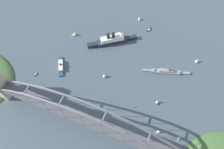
# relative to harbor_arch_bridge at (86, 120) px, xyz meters

# --- Properties ---
(ground_plane) EXTENTS (1400.00, 1400.00, 0.00)m
(ground_plane) POSITION_rel_harbor_arch_bridge_xyz_m (-0.00, 0.00, -27.31)
(ground_plane) COLOR #3D4C56
(harbor_arch_bridge) EXTENTS (312.46, 17.46, 66.39)m
(harbor_arch_bridge) POSITION_rel_harbor_arch_bridge_xyz_m (0.00, 0.00, 0.00)
(harbor_arch_bridge) COLOR #BCB29E
(harbor_arch_bridge) RESTS_ON ground
(ocean_liner) EXTENTS (70.06, 53.53, 21.78)m
(ocean_liner) POSITION_rel_harbor_arch_bridge_xyz_m (-25.15, 141.22, -21.06)
(ocean_liner) COLOR #1E2333
(ocean_liner) RESTS_ON ground
(naval_cruiser) EXTENTS (67.32, 23.67, 16.48)m
(naval_cruiser) POSITION_rel_harbor_arch_bridge_xyz_m (71.38, 118.73, -24.60)
(naval_cruiser) COLOR gray
(naval_cruiser) RESTS_ON ground
(harbor_ferry_steamer) EXTENTS (22.83, 33.22, 7.91)m
(harbor_ferry_steamer) POSITION_rel_harbor_arch_bridge_xyz_m (-78.23, 67.68, -24.91)
(harbor_ferry_steamer) COLOR navy
(harbor_ferry_steamer) RESTS_ON ground
(small_boat_0) EXTENTS (6.47, 5.07, 8.39)m
(small_boat_0) POSITION_rel_harbor_arch_bridge_xyz_m (72.31, 66.17, -23.40)
(small_boat_0) COLOR black
(small_boat_0) RESTS_ON ground
(small_boat_1) EXTENTS (8.78, 8.53, 9.09)m
(small_boat_1) POSITION_rel_harbor_arch_bridge_xyz_m (-89.05, 132.56, -23.11)
(small_boat_1) COLOR gold
(small_boat_1) RESTS_ON ground
(small_boat_2) EXTENTS (2.33, 7.72, 2.06)m
(small_boat_2) POSITION_rel_harbor_arch_bridge_xyz_m (-106.43, 41.62, -26.58)
(small_boat_2) COLOR #234C8C
(small_boat_2) RESTS_ON ground
(small_boat_3) EXTENTS (6.56, 6.24, 7.98)m
(small_boat_3) POSITION_rel_harbor_arch_bridge_xyz_m (85.22, 28.17, -23.57)
(small_boat_3) COLOR silver
(small_boat_3) RESTS_ON ground
(small_boat_4) EXTENTS (4.23, 7.00, 6.57)m
(small_boat_4) POSITION_rel_harbor_arch_bridge_xyz_m (110.75, 29.88, -24.18)
(small_boat_4) COLOR gold
(small_boat_4) RESTS_ON ground
(small_boat_5) EXTENTS (4.63, 11.88, 1.95)m
(small_boat_5) POSITION_rel_harbor_arch_bridge_xyz_m (23.10, 191.42, -26.59)
(small_boat_5) COLOR black
(small_boat_5) RESTS_ON ground
(small_boat_6) EXTENTS (8.59, 5.07, 8.52)m
(small_boat_6) POSITION_rel_harbor_arch_bridge_xyz_m (-10.70, 76.53, -23.32)
(small_boat_6) COLOR brown
(small_boat_6) RESTS_ON ground
(small_boat_7) EXTENTS (4.38, 7.88, 8.11)m
(small_boat_7) POSITION_rel_harbor_arch_bridge_xyz_m (-0.40, 207.42, -23.46)
(small_boat_7) COLOR silver
(small_boat_7) RESTS_ON ground
(small_boat_8) EXTENTS (8.49, 6.25, 7.93)m
(small_boat_8) POSITION_rel_harbor_arch_bridge_xyz_m (109.56, 154.72, -23.62)
(small_boat_8) COLOR #2D6B3D
(small_boat_8) RESTS_ON ground
(channel_marker_buoy) EXTENTS (2.20, 2.20, 2.75)m
(channel_marker_buoy) POSITION_rel_harbor_arch_bridge_xyz_m (45.56, 47.65, -26.19)
(channel_marker_buoy) COLOR red
(channel_marker_buoy) RESTS_ON ground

